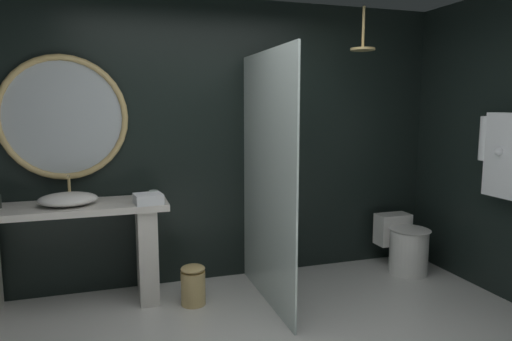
# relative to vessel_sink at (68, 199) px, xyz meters

# --- Properties ---
(back_wall_panel) EXTENTS (4.80, 0.10, 2.60)m
(back_wall_panel) POSITION_rel_vessel_sink_xyz_m (1.20, 0.35, 0.39)
(back_wall_panel) COLOR black
(back_wall_panel) RESTS_ON ground_plane
(side_wall_right) EXTENTS (0.10, 2.47, 2.60)m
(side_wall_right) POSITION_rel_vessel_sink_xyz_m (3.55, -0.79, 0.39)
(side_wall_right) COLOR black
(side_wall_right) RESTS_ON ground_plane
(vanity_counter) EXTENTS (1.58, 0.51, 0.86)m
(vanity_counter) POSITION_rel_vessel_sink_xyz_m (-0.02, 0.02, -0.38)
(vanity_counter) COLOR silver
(vanity_counter) RESTS_ON ground_plane
(vessel_sink) EXTENTS (0.45, 0.37, 0.22)m
(vessel_sink) POSITION_rel_vessel_sink_xyz_m (0.00, 0.00, 0.00)
(vessel_sink) COLOR white
(vessel_sink) RESTS_ON vanity_counter
(tumbler_cup) EXTENTS (0.07, 0.07, 0.09)m
(tumbler_cup) POSITION_rel_vessel_sink_xyz_m (0.66, -0.04, -0.01)
(tumbler_cup) COLOR silver
(tumbler_cup) RESTS_ON vanity_counter
(round_wall_mirror) EXTENTS (1.03, 0.05, 1.03)m
(round_wall_mirror) POSITION_rel_vessel_sink_xyz_m (-0.02, 0.26, 0.63)
(round_wall_mirror) COLOR tan
(shower_glass_panel) EXTENTS (0.02, 1.28, 2.08)m
(shower_glass_panel) POSITION_rel_vessel_sink_xyz_m (1.55, -0.34, 0.13)
(shower_glass_panel) COLOR silver
(shower_glass_panel) RESTS_ON ground_plane
(rain_shower_head) EXTENTS (0.22, 0.22, 0.38)m
(rain_shower_head) POSITION_rel_vessel_sink_xyz_m (2.50, -0.18, 1.26)
(rain_shower_head) COLOR tan
(hanging_bathrobe) EXTENTS (0.20, 0.52, 0.76)m
(hanging_bathrobe) POSITION_rel_vessel_sink_xyz_m (3.40, -0.93, 0.37)
(hanging_bathrobe) COLOR tan
(toilet) EXTENTS (0.39, 0.59, 0.54)m
(toilet) POSITION_rel_vessel_sink_xyz_m (3.08, -0.11, -0.64)
(toilet) COLOR white
(toilet) RESTS_ON ground_plane
(waste_bin) EXTENTS (0.20, 0.20, 0.34)m
(waste_bin) POSITION_rel_vessel_sink_xyz_m (0.94, -0.23, -0.74)
(waste_bin) COLOR tan
(waste_bin) RESTS_ON ground_plane
(folded_hand_towel) EXTENTS (0.24, 0.22, 0.08)m
(folded_hand_towel) POSITION_rel_vessel_sink_xyz_m (0.61, -0.13, -0.01)
(folded_hand_towel) COLOR white
(folded_hand_towel) RESTS_ON vanity_counter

